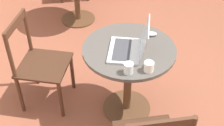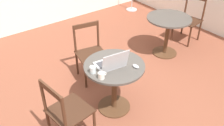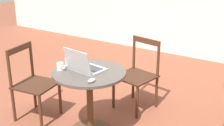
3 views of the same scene
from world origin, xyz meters
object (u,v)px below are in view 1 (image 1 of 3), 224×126
at_px(laptop, 131,47).
at_px(mug, 149,66).
at_px(chair_near_back, 39,64).
at_px(mouse, 151,34).
at_px(cafe_table_near, 128,64).
at_px(drinking_glass, 129,68).

bearing_deg(laptop, mug, -152.84).
relative_size(chair_near_back, mouse, 9.04).
relative_size(cafe_table_near, drinking_glass, 9.19).
bearing_deg(drinking_glass, chair_near_back, 59.32).
relative_size(laptop, mouse, 3.99).
height_order(chair_near_back, laptop, laptop).
height_order(chair_near_back, mouse, chair_near_back).
xyz_separation_m(mouse, drinking_glass, (-0.49, 0.23, 0.03)).
distance_m(cafe_table_near, chair_near_back, 0.84).
bearing_deg(mouse, laptop, 139.80).
bearing_deg(laptop, chair_near_back, 75.52).
relative_size(laptop, mug, 3.56).
bearing_deg(mouse, cafe_table_near, 131.56).
height_order(mouse, drinking_glass, drinking_glass).
height_order(mouse, mug, mug).
distance_m(cafe_table_near, mouse, 0.34).
xyz_separation_m(chair_near_back, mouse, (0.02, -1.03, 0.30)).
distance_m(laptop, drinking_glass, 0.26).
bearing_deg(laptop, mouse, -40.20).
bearing_deg(mug, drinking_glass, 97.30).
relative_size(cafe_table_near, mug, 7.07).
distance_m(mouse, drinking_glass, 0.55).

